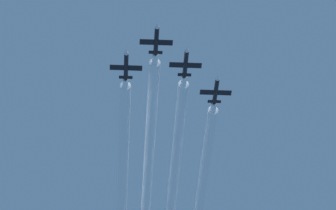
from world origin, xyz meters
name	(u,v)px	position (x,y,z in m)	size (l,w,h in m)	color
jet_lead	(156,40)	(0.35, 5.04, 153.41)	(7.61, 11.09, 2.66)	black
jet_left_wingman	(186,63)	(-6.81, -1.88, 152.64)	(7.61, 11.09, 2.66)	black
jet_right_wingman	(126,65)	(7.09, -3.03, 152.21)	(7.61, 11.09, 2.66)	black
jet_outer_left	(216,90)	(-14.63, -10.38, 151.47)	(7.61, 11.09, 2.66)	black
smoke_trail_lead	(149,149)	(0.35, -38.64, 153.38)	(2.66, 77.23, 2.66)	white
smoke_trail_left_wingman	(175,166)	(-6.81, -45.22, 152.61)	(2.66, 76.55, 2.66)	white
smoke_trail_right_wingman	(124,156)	(7.09, -40.16, 152.19)	(2.66, 64.12, 2.66)	white
smoke_trail_outer_left	(202,185)	(-14.63, -52.21, 151.45)	(2.66, 73.53, 2.66)	white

